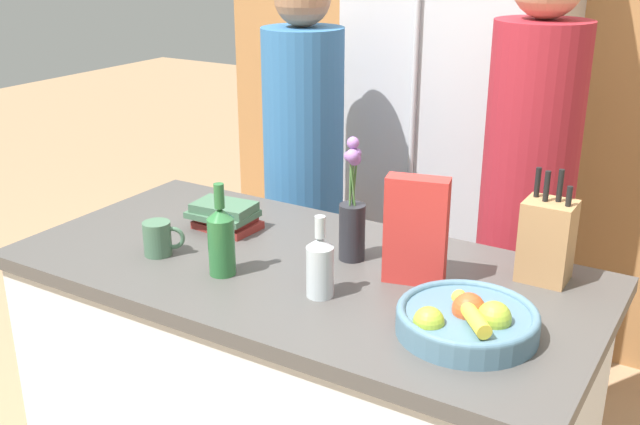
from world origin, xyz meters
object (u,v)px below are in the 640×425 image
Objects in this scene: cereal_box at (416,231)px; bottle_vinegar at (221,239)px; knife_block at (547,240)px; book_stack at (225,216)px; person_in_blue at (526,199)px; refrigerator at (457,131)px; flower_vase at (352,219)px; person_at_sink at (304,173)px; fruit_bowl at (467,319)px; bottle_oil at (320,265)px; coffee_mug at (159,238)px.

cereal_box is 1.13× the size of bottle_vinegar.
cereal_box is (-0.28, -0.19, 0.03)m from knife_block.
book_stack is 0.12× the size of person_in_blue.
refrigerator is 5.95× the size of flower_vase.
refrigerator is at bearing 97.49° from flower_vase.
flower_vase is 0.74m from person_at_sink.
knife_block is 1.06× the size of cereal_box.
fruit_bowl is at bearing 2.69° from bottle_vinegar.
bottle_oil is at bearing -82.07° from refrigerator.
person_at_sink reaches higher than coffee_mug.
coffee_mug is at bearing 178.16° from bottle_vinegar.
refrigerator is 1.19m from knife_block.
person_at_sink is at bearing 107.81° from bottle_vinegar.
refrigerator is at bearing 77.11° from coffee_mug.
person_in_blue is (0.28, 0.77, -0.01)m from bottle_oil.
coffee_mug is at bearing -131.47° from person_in_blue.
person_in_blue reaches higher than flower_vase.
person_in_blue is (0.79, 0.79, 0.02)m from coffee_mug.
cereal_box is 0.50m from bottle_vinegar.
cereal_box is (0.36, -1.19, 0.05)m from refrigerator.
refrigerator is at bearing 122.41° from knife_block.
coffee_mug is (-0.89, -0.02, 0.01)m from fruit_bowl.
person_at_sink reaches higher than book_stack.
fruit_bowl is at bearing -28.67° from person_at_sink.
bottle_oil reaches higher than coffee_mug.
coffee_mug is 0.51m from bottle_oil.
book_stack is 0.92m from person_in_blue.
flower_vase is 0.24m from bottle_oil.
refrigerator is 6.89× the size of knife_block.
refrigerator is 1.16m from flower_vase.
cereal_box is 1.34× the size of bottle_oil.
refrigerator is 1.23× the size of person_at_sink.
cereal_box is at bearing 49.80° from bottle_oil.
knife_block reaches higher than bottle_vinegar.
bottle_oil is 0.12× the size of person_in_blue.
person_in_blue is at bearing 54.68° from bottle_vinegar.
person_at_sink is (-0.54, 0.78, -0.06)m from bottle_oil.
cereal_box is 0.71m from coffee_mug.
flower_vase is 1.71× the size of book_stack.
fruit_bowl is at bearing -14.72° from book_stack.
fruit_bowl is 0.48m from flower_vase.
person_in_blue is (-0.10, 0.76, 0.03)m from fruit_bowl.
flower_vase reaches higher than fruit_bowl.
flower_vase is at bearing 0.69° from book_stack.
book_stack is 0.81× the size of bottle_vinegar.
person_in_blue reaches higher than bottle_vinegar.
person_in_blue reaches higher than person_at_sink.
person_in_blue is (0.82, -0.01, 0.05)m from person_at_sink.
cereal_box is at bearing -97.50° from person_in_blue.
bottle_oil is (-0.16, -0.19, -0.06)m from cereal_box.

